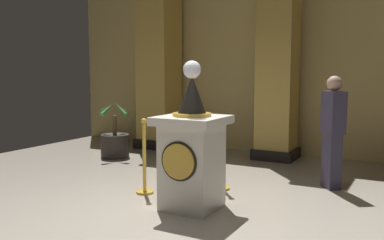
# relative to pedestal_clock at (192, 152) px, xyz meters

# --- Properties ---
(ground_plane) EXTENTS (10.28, 10.28, 0.00)m
(ground_plane) POSITION_rel_pedestal_clock_xyz_m (-0.03, -0.34, -0.70)
(ground_plane) COLOR #9E9384
(back_wall) EXTENTS (10.28, 0.16, 3.75)m
(back_wall) POSITION_rel_pedestal_clock_xyz_m (-0.03, 4.03, 1.17)
(back_wall) COLOR tan
(back_wall) RESTS_ON ground_plane
(pedestal_clock) EXTENTS (0.78, 0.78, 1.81)m
(pedestal_clock) POSITION_rel_pedestal_clock_xyz_m (0.00, 0.00, 0.00)
(pedestal_clock) COLOR silver
(pedestal_clock) RESTS_ON ground_plane
(stanchion_near) EXTENTS (0.24, 0.24, 1.01)m
(stanchion_near) POSITION_rel_pedestal_clock_xyz_m (-0.04, 0.96, -0.35)
(stanchion_near) COLOR gold
(stanchion_near) RESTS_ON ground_plane
(stanchion_far) EXTENTS (0.24, 0.24, 1.05)m
(stanchion_far) POSITION_rel_pedestal_clock_xyz_m (-0.89, 0.27, -0.34)
(stanchion_far) COLOR gold
(stanchion_far) RESTS_ON ground_plane
(velvet_rope) EXTENTS (0.81, 0.80, 0.22)m
(velvet_rope) POSITION_rel_pedestal_clock_xyz_m (-0.47, 0.61, 0.08)
(velvet_rope) COLOR #141947
(column_left) EXTENTS (0.89, 0.89, 3.60)m
(column_left) POSITION_rel_pedestal_clock_xyz_m (-2.71, 3.45, 1.08)
(column_left) COLOR black
(column_left) RESTS_ON ground_plane
(column_centre_rear) EXTENTS (0.81, 0.81, 3.60)m
(column_centre_rear) POSITION_rel_pedestal_clock_xyz_m (-0.03, 3.45, 1.08)
(column_centre_rear) COLOR black
(column_centre_rear) RESTS_ON ground_plane
(potted_palm_left) EXTENTS (0.70, 0.69, 1.11)m
(potted_palm_left) POSITION_rel_pedestal_clock_xyz_m (-2.86, 2.06, -0.41)
(potted_palm_left) COLOR #2D2823
(potted_palm_left) RESTS_ON ground_plane
(bystander_guest) EXTENTS (0.39, 0.42, 1.62)m
(bystander_guest) POSITION_rel_pedestal_clock_xyz_m (1.33, 1.77, 0.15)
(bystander_guest) COLOR #383347
(bystander_guest) RESTS_ON ground_plane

